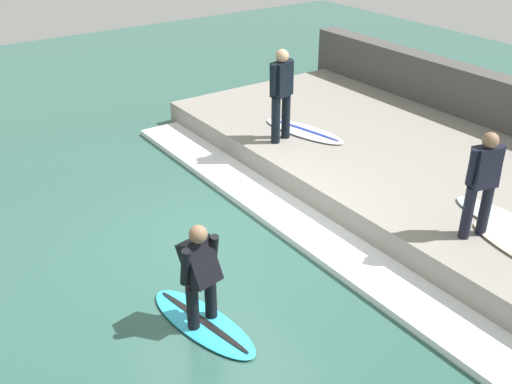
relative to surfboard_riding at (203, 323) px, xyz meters
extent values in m
plane|color=#2D564C|center=(1.12, 1.39, -0.03)|extent=(28.00, 28.00, 0.00)
cube|color=gray|center=(5.04, 1.39, 0.21)|extent=(4.40, 9.62, 0.49)
cube|color=#474442|center=(7.49, 1.39, 0.69)|extent=(0.50, 10.10, 1.45)
cube|color=white|center=(2.41, 1.39, 0.02)|extent=(0.85, 9.14, 0.10)
ellipsoid|color=#2DADD1|center=(0.00, 0.00, 0.00)|extent=(0.87, 1.82, 0.06)
ellipsoid|color=black|center=(0.00, 0.00, 0.03)|extent=(0.39, 1.60, 0.01)
cylinder|color=black|center=(0.14, 0.03, 0.32)|extent=(0.15, 0.15, 0.58)
cylinder|color=black|center=(-0.14, -0.03, 0.32)|extent=(0.15, 0.15, 0.58)
cube|color=black|center=(0.00, 0.00, 0.90)|extent=(0.44, 0.49, 0.60)
sphere|color=#846047|center=(0.00, 0.00, 1.28)|extent=(0.22, 0.22, 0.22)
cylinder|color=black|center=(0.21, 0.04, 0.93)|extent=(0.11, 0.20, 0.51)
cylinder|color=black|center=(-0.21, -0.04, 0.93)|extent=(0.11, 0.20, 0.51)
cylinder|color=black|center=(3.84, -1.06, 0.84)|extent=(0.15, 0.15, 0.77)
cylinder|color=black|center=(3.57, -0.99, 0.84)|extent=(0.15, 0.15, 0.77)
cube|color=black|center=(3.70, -1.03, 1.50)|extent=(0.41, 0.32, 0.57)
sphere|color=#846047|center=(3.70, -1.03, 1.87)|extent=(0.21, 0.21, 0.21)
cylinder|color=black|center=(3.90, -1.08, 1.53)|extent=(0.10, 0.11, 0.49)
cylinder|color=black|center=(3.50, -0.97, 1.53)|extent=(0.10, 0.11, 0.49)
cylinder|color=black|center=(3.71, 3.20, 0.89)|extent=(0.16, 0.16, 0.87)
cylinder|color=black|center=(3.41, 3.12, 0.89)|extent=(0.16, 0.16, 0.87)
cube|color=black|center=(3.56, 3.16, 1.63)|extent=(0.45, 0.34, 0.62)
sphere|color=tan|center=(3.56, 3.16, 2.04)|extent=(0.24, 0.24, 0.24)
cylinder|color=black|center=(3.78, 3.22, 1.67)|extent=(0.12, 0.12, 0.55)
cylinder|color=black|center=(3.34, 3.10, 1.67)|extent=(0.12, 0.12, 0.55)
ellipsoid|color=silver|center=(4.15, 3.19, 0.49)|extent=(0.94, 1.91, 0.06)
ellipsoid|color=navy|center=(4.15, 3.19, 0.52)|extent=(0.46, 1.67, 0.01)
camera|label=1|loc=(-2.74, -5.05, 4.86)|focal=42.00mm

